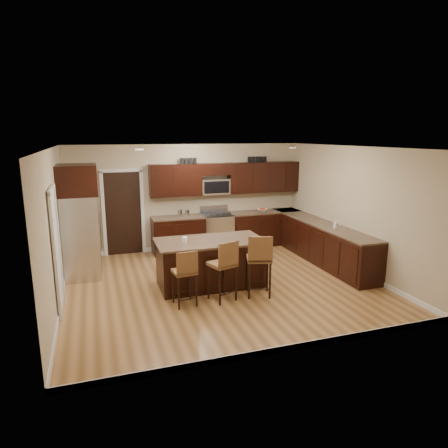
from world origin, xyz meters
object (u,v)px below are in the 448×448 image
object	(u,v)px
range	(217,231)
refrigerator	(80,221)
stool_right	(259,258)
island	(210,264)
stool_left	(185,272)
stool_mid	(224,264)

from	to	relation	value
range	refrigerator	bearing A→B (deg)	-160.99
refrigerator	stool_right	bearing A→B (deg)	-34.74
island	stool_right	xyz separation A→B (m)	(0.69, -0.85, 0.30)
stool_left	stool_right	size ratio (longest dim) A/B	0.86
island	stool_right	bearing A→B (deg)	-50.07
range	stool_right	bearing A→B (deg)	-93.66
stool_left	refrigerator	distance (m)	2.80
range	island	size ratio (longest dim) A/B	0.53
stool_left	range	bearing A→B (deg)	57.53
refrigerator	stool_left	bearing A→B (deg)	-51.28
stool_right	range	bearing A→B (deg)	103.72
island	stool_left	xyz separation A→B (m)	(-0.69, -0.84, 0.20)
range	island	distance (m)	2.59
range	island	bearing A→B (deg)	-110.30
range	stool_left	distance (m)	3.64
range	stool_mid	distance (m)	3.40
island	stool_mid	distance (m)	0.88
range	stool_mid	xyz separation A→B (m)	(-0.88, -3.28, 0.23)
refrigerator	range	bearing A→B (deg)	19.01
island	refrigerator	distance (m)	2.84
range	stool_right	size ratio (longest dim) A/B	0.94
island	stool_mid	bearing A→B (deg)	-87.99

